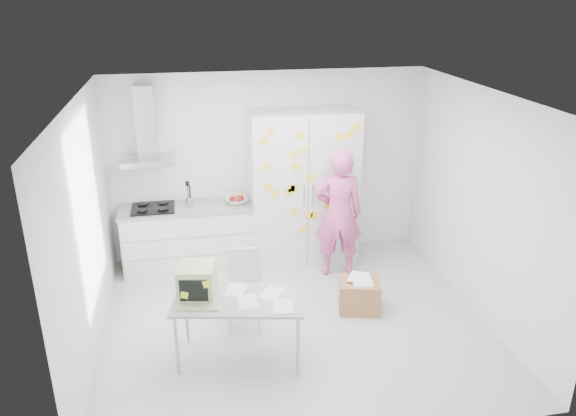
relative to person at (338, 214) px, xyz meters
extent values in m
cube|color=silver|center=(-0.82, -1.10, -0.91)|extent=(4.50, 4.00, 0.02)
cube|color=white|center=(-0.82, 0.90, 0.45)|extent=(4.50, 0.02, 2.70)
cube|color=white|center=(-3.07, -1.10, 0.45)|extent=(0.02, 4.00, 2.70)
cube|color=white|center=(1.43, -1.10, 0.45)|extent=(0.02, 4.00, 2.70)
cube|color=white|center=(-0.82, -1.10, 1.80)|extent=(4.50, 4.00, 0.02)
cube|color=white|center=(-2.02, 0.60, -0.46)|extent=(1.80, 0.60, 0.88)
cube|color=gray|center=(-2.02, 0.30, -0.32)|extent=(1.76, 0.01, 0.01)
cube|color=gray|center=(-2.02, 0.30, -0.60)|extent=(1.76, 0.01, 0.01)
cube|color=#9E9E99|center=(-2.02, 0.60, 0.00)|extent=(1.84, 0.63, 0.04)
cube|color=black|center=(-2.47, 0.60, 0.03)|extent=(0.58, 0.50, 0.03)
cylinder|color=black|center=(-2.61, 0.48, 0.06)|extent=(0.14, 0.14, 0.02)
cylinder|color=black|center=(-2.33, 0.48, 0.06)|extent=(0.14, 0.14, 0.02)
cylinder|color=black|center=(-2.61, 0.72, 0.06)|extent=(0.14, 0.14, 0.02)
cylinder|color=black|center=(-2.33, 0.72, 0.06)|extent=(0.14, 0.14, 0.02)
cylinder|color=silver|center=(-1.97, 0.60, 0.09)|extent=(0.10, 0.10, 0.14)
cylinder|color=black|center=(-1.98, 0.61, 0.19)|extent=(0.01, 0.01, 0.30)
cylinder|color=black|center=(-1.95, 0.59, 0.19)|extent=(0.01, 0.01, 0.30)
cylinder|color=black|center=(-1.96, 0.62, 0.19)|extent=(0.01, 0.01, 0.30)
cube|color=black|center=(-1.98, 0.61, 0.35)|extent=(0.05, 0.01, 0.07)
imported|color=white|center=(-1.32, 0.60, 0.06)|extent=(0.31, 0.31, 0.08)
sphere|color=#B2140F|center=(-1.38, 0.62, 0.09)|extent=(0.08, 0.08, 0.08)
sphere|color=#B2140F|center=(-1.29, 0.55, 0.09)|extent=(0.08, 0.08, 0.08)
sphere|color=#B2140F|center=(-1.25, 0.64, 0.09)|extent=(0.08, 0.08, 0.08)
cylinder|color=yellow|center=(-1.34, 0.62, 0.13)|extent=(0.09, 0.17, 0.10)
cylinder|color=yellow|center=(-1.31, 0.62, 0.13)|extent=(0.04, 0.17, 0.10)
cylinder|color=yellow|center=(-1.29, 0.62, 0.13)|extent=(0.08, 0.17, 0.10)
cube|color=silver|center=(-2.47, 0.65, 0.70)|extent=(0.70, 0.48, 0.07)
cube|color=silver|center=(-2.47, 0.77, 1.20)|extent=(0.26, 0.24, 0.95)
cube|color=silver|center=(-0.37, 0.57, 0.20)|extent=(1.50, 0.65, 2.20)
cube|color=slate|center=(-0.37, 0.25, 0.20)|extent=(0.01, 0.01, 2.16)
cube|color=silver|center=(-0.43, 0.24, 0.20)|extent=(0.02, 0.02, 0.30)
cube|color=silver|center=(-0.31, 0.24, 0.20)|extent=(0.02, 0.02, 0.30)
cube|color=yellow|center=(0.05, 0.24, 1.00)|extent=(0.10, 0.00, 0.10)
cube|color=yellow|center=(0.20, 0.24, 1.03)|extent=(0.12, 0.00, 0.12)
cube|color=yellow|center=(0.30, 0.24, 0.15)|extent=(0.12, 0.00, 0.12)
cube|color=yellow|center=(-0.60, 0.24, 0.31)|extent=(0.10, 0.00, 0.10)
cube|color=yellow|center=(-0.36, 0.24, 0.45)|extent=(0.12, 0.00, 0.12)
cube|color=yellow|center=(0.01, 0.24, -0.04)|extent=(0.12, 0.00, 0.12)
cube|color=yellow|center=(-0.56, 0.24, -0.03)|extent=(0.10, 0.00, 0.10)
cube|color=yellow|center=(-0.50, 0.24, 1.05)|extent=(0.12, 0.00, 0.12)
cube|color=yellow|center=(-0.27, 0.24, -0.09)|extent=(0.12, 0.00, 0.12)
cube|color=yellow|center=(0.04, 0.24, 0.29)|extent=(0.12, 0.00, 0.12)
cube|color=yellow|center=(-0.08, 0.24, 0.04)|extent=(0.10, 0.00, 0.10)
cube|color=yellow|center=(-0.58, 0.24, 0.79)|extent=(0.12, 0.00, 0.12)
cube|color=yellow|center=(-0.83, 0.24, 0.25)|extent=(0.10, 0.00, 0.10)
cube|color=yellow|center=(-0.92, 0.24, 0.36)|extent=(0.10, 0.00, 0.10)
cube|color=yellow|center=(-0.98, 0.24, 0.99)|extent=(0.11, 0.00, 0.11)
cube|color=yellow|center=(-0.44, 0.24, -0.31)|extent=(0.10, 0.00, 0.10)
cube|color=yellow|center=(-0.56, 0.24, 0.32)|extent=(0.11, 0.00, 0.11)
cube|color=yellow|center=(0.17, 0.24, -0.31)|extent=(0.11, 0.00, 0.11)
cube|color=yellow|center=(0.28, 0.24, 1.13)|extent=(0.10, 0.00, 0.10)
cube|color=yellow|center=(-0.53, 0.24, 0.63)|extent=(0.10, 0.00, 0.10)
cube|color=yellow|center=(-0.65, 0.24, 0.26)|extent=(0.11, 0.00, 0.11)
cube|color=yellow|center=(-0.19, 0.24, -0.38)|extent=(0.10, 0.00, 0.10)
cube|color=yellow|center=(-0.88, 0.24, 1.13)|extent=(0.10, 0.00, 0.10)
cube|color=yellow|center=(-0.95, 0.24, 0.64)|extent=(0.12, 0.00, 0.12)
cube|color=yellow|center=(-0.06, 0.24, -0.13)|extent=(0.11, 0.00, 0.11)
cube|color=yellow|center=(-0.44, 0.24, 0.84)|extent=(0.11, 0.00, 0.11)
cube|color=yellow|center=(-0.10, 0.24, 0.38)|extent=(0.11, 0.00, 0.11)
cube|color=yellow|center=(-0.35, 0.24, -0.10)|extent=(0.11, 0.00, 0.11)
imported|color=#D55397|center=(0.00, 0.00, 0.00)|extent=(0.71, 0.52, 1.80)
cube|color=#9699A0|center=(-1.54, -1.68, -0.18)|extent=(1.46, 0.93, 0.03)
cylinder|color=#ABAAAF|center=(-2.20, -1.84, -0.55)|extent=(0.04, 0.04, 0.70)
cylinder|color=#ABAAAF|center=(-0.98, -2.08, -0.55)|extent=(0.04, 0.04, 0.70)
cylinder|color=#ABAAAF|center=(-2.09, -1.29, -0.55)|extent=(0.04, 0.04, 0.70)
cylinder|color=#ABAAAF|center=(-0.87, -1.52, -0.55)|extent=(0.04, 0.04, 0.70)
cube|color=#BCBD8D|center=(-1.95, -1.52, 0.01)|extent=(0.44, 0.45, 0.35)
cube|color=#BCBD8D|center=(-1.99, -1.72, 0.01)|extent=(0.35, 0.08, 0.31)
cube|color=black|center=(-1.99, -1.73, 0.01)|extent=(0.29, 0.06, 0.24)
cube|color=#DCF12B|center=(-2.09, -1.72, -0.04)|extent=(0.09, 0.02, 0.09)
cube|color=#DCF12B|center=(-1.86, -1.76, 0.08)|extent=(0.09, 0.02, 0.09)
cube|color=#BCBD8D|center=(-1.95, -1.78, -0.16)|extent=(0.45, 0.22, 0.02)
cube|color=gray|center=(-1.95, -1.78, -0.14)|extent=(0.40, 0.18, 0.01)
cube|color=silver|center=(-1.45, -1.75, -0.17)|extent=(0.22, 0.30, 0.00)
cube|color=silver|center=(-1.18, -1.63, -0.16)|extent=(0.32, 0.35, 0.00)
cube|color=silver|center=(-1.11, -1.91, -0.16)|extent=(0.23, 0.31, 0.00)
cube|color=silver|center=(-1.55, -1.48, -0.17)|extent=(0.29, 0.34, 0.00)
cube|color=silver|center=(-1.41, -1.06, -0.45)|extent=(0.48, 0.48, 0.04)
cube|color=silver|center=(-1.38, -0.87, -0.20)|extent=(0.40, 0.09, 0.46)
cylinder|color=silver|center=(-1.60, -1.20, -0.69)|extent=(0.03, 0.03, 0.43)
cylinder|color=silver|center=(-1.27, -1.25, -0.69)|extent=(0.03, 0.03, 0.43)
cylinder|color=silver|center=(-1.55, -0.87, -0.69)|extent=(0.03, 0.03, 0.43)
cylinder|color=silver|center=(-1.22, -0.92, -0.69)|extent=(0.03, 0.03, 0.43)
cube|color=#A67148|center=(0.02, -0.98, -0.70)|extent=(0.58, 0.51, 0.40)
cube|color=white|center=(0.04, -1.01, -0.48)|extent=(0.28, 0.35, 0.03)
cube|color=white|center=(0.00, -0.94, -0.46)|extent=(0.33, 0.36, 0.00)
camera|label=1|loc=(-1.97, -6.76, 2.87)|focal=35.00mm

